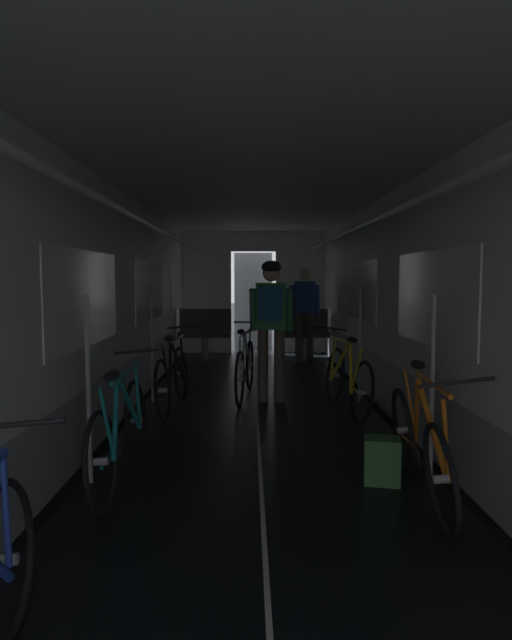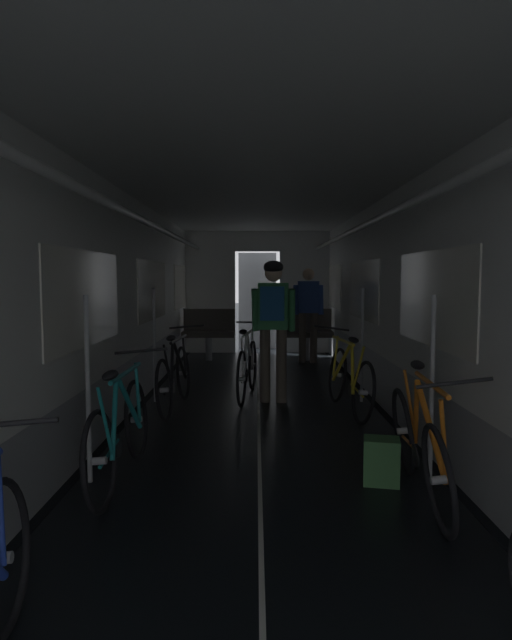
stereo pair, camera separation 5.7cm
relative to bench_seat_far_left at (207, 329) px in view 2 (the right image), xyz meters
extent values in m
cube|color=black|center=(-0.51, -4.82, -0.56)|extent=(0.08, 11.50, 0.01)
cube|color=black|center=(2.31, -4.82, -0.56)|extent=(0.08, 11.50, 0.01)
cube|color=beige|center=(0.90, -4.82, -0.56)|extent=(0.03, 11.27, 0.00)
cube|color=#9EA0A5|center=(-0.61, -4.82, -0.27)|extent=(0.12, 11.50, 0.60)
cube|color=white|center=(-0.61, -4.82, 0.96)|extent=(0.12, 11.50, 1.85)
cube|color=white|center=(-0.54, -5.40, 0.78)|extent=(0.02, 1.90, 0.80)
cube|color=white|center=(-0.54, -2.52, 0.78)|extent=(0.02, 1.90, 0.80)
cube|color=white|center=(-0.54, 0.35, 0.78)|extent=(0.02, 1.90, 0.80)
cube|color=yellow|center=(-0.54, -5.11, 0.78)|extent=(0.01, 0.20, 0.28)
cylinder|color=white|center=(-0.27, -4.82, 1.53)|extent=(0.07, 11.04, 0.07)
cylinder|color=#B7BABF|center=(-0.37, -5.97, 0.13)|extent=(0.04, 0.04, 1.40)
cylinder|color=#B7BABF|center=(-0.37, -3.37, 0.13)|extent=(0.04, 0.04, 1.40)
cube|color=#9EA0A5|center=(2.41, -4.82, -0.27)|extent=(0.12, 11.50, 0.60)
cube|color=white|center=(2.41, -4.82, 0.96)|extent=(0.12, 11.50, 1.85)
cube|color=white|center=(2.35, -5.40, 0.78)|extent=(0.02, 1.90, 0.80)
cube|color=white|center=(2.35, -2.52, 0.78)|extent=(0.02, 1.90, 0.80)
cube|color=white|center=(2.35, 0.35, 0.78)|extent=(0.02, 1.90, 0.80)
cube|color=yellow|center=(2.35, -5.13, 0.78)|extent=(0.01, 0.20, 0.28)
cylinder|color=white|center=(2.07, -4.82, 1.53)|extent=(0.07, 11.04, 0.07)
cylinder|color=#B7BABF|center=(2.17, -5.97, 0.13)|extent=(0.04, 0.04, 1.40)
cylinder|color=#B7BABF|center=(2.17, -3.37, 0.13)|extent=(0.04, 0.04, 1.40)
cube|color=white|center=(-0.05, 0.99, 0.66)|extent=(1.00, 0.12, 2.45)
cube|color=white|center=(1.85, 0.99, 0.66)|extent=(1.00, 0.12, 2.45)
cube|color=white|center=(0.90, 0.99, 1.68)|extent=(0.90, 0.12, 0.40)
cube|color=#4C4F54|center=(0.90, 1.69, 0.46)|extent=(0.81, 0.04, 2.05)
cube|color=silver|center=(0.90, -4.82, 1.94)|extent=(3.14, 11.62, 0.12)
cylinder|color=gray|center=(0.00, -0.07, -0.35)|extent=(0.12, 0.12, 0.44)
cube|color=#47423D|center=(0.00, -0.07, -0.08)|extent=(0.96, 0.44, 0.10)
cube|color=#47423D|center=(0.00, 0.12, 0.17)|extent=(0.96, 0.08, 0.40)
torus|color=gray|center=(-0.43, 0.15, 0.37)|extent=(0.14, 0.14, 0.02)
cylinder|color=gray|center=(1.80, -0.07, -0.35)|extent=(0.12, 0.12, 0.44)
cube|color=#47423D|center=(1.80, -0.07, -0.08)|extent=(0.96, 0.44, 0.10)
cube|color=#47423D|center=(1.80, 0.12, 0.17)|extent=(0.96, 0.08, 0.40)
torus|color=gray|center=(1.37, 0.15, 0.37)|extent=(0.14, 0.14, 0.02)
torus|color=black|center=(1.99, -4.39, -0.24)|extent=(0.20, 0.68, 0.67)
cylinder|color=#B2B2B7|center=(1.99, -4.39, -0.24)|extent=(0.10, 0.06, 0.06)
torus|color=black|center=(1.87, -3.38, -0.24)|extent=(0.20, 0.68, 0.67)
cylinder|color=#B2B2B7|center=(1.87, -3.38, -0.24)|extent=(0.10, 0.06, 0.06)
cylinder|color=yellow|center=(1.88, -3.69, -0.02)|extent=(0.17, 0.53, 0.56)
cylinder|color=yellow|center=(1.93, -4.10, -0.02)|extent=(0.08, 0.35, 0.55)
cylinder|color=yellow|center=(1.86, -3.85, 0.24)|extent=(0.13, 0.82, 0.04)
cylinder|color=yellow|center=(1.95, -4.32, 0.00)|extent=(0.11, 0.16, 0.49)
cylinder|color=yellow|center=(1.97, -4.17, -0.26)|extent=(0.07, 0.45, 0.07)
cylinder|color=yellow|center=(1.84, -3.41, 0.00)|extent=(0.09, 0.10, 0.49)
cylinder|color=black|center=(1.94, -3.94, -0.28)|extent=(0.05, 0.17, 0.17)
ellipsoid|color=black|center=(1.90, -4.28, 0.30)|extent=(0.12, 0.25, 0.07)
cylinder|color=black|center=(1.79, -3.40, 0.34)|extent=(0.44, 0.07, 0.08)
torus|color=black|center=(-0.15, -6.47, -0.23)|extent=(0.10, 0.67, 0.67)
cylinder|color=#B2B2B7|center=(-0.15, -6.47, -0.23)|extent=(0.09, 0.05, 0.06)
torus|color=black|center=(-0.13, -5.45, -0.23)|extent=(0.10, 0.67, 0.67)
cylinder|color=#B2B2B7|center=(-0.13, -5.45, -0.23)|extent=(0.09, 0.05, 0.06)
cylinder|color=teal|center=(-0.12, -5.76, -0.01)|extent=(0.09, 0.54, 0.56)
cylinder|color=teal|center=(-0.12, -6.17, -0.01)|extent=(0.08, 0.34, 0.55)
cylinder|color=teal|center=(-0.10, -5.92, 0.25)|extent=(0.05, 0.82, 0.04)
cylinder|color=teal|center=(-0.12, -6.40, 0.01)|extent=(0.07, 0.16, 0.49)
cylinder|color=teal|center=(-0.14, -6.24, -0.26)|extent=(0.03, 0.45, 0.07)
cylinder|color=teal|center=(-0.11, -5.48, 0.01)|extent=(0.07, 0.09, 0.49)
cylinder|color=black|center=(-0.14, -6.02, -0.28)|extent=(0.03, 0.17, 0.17)
ellipsoid|color=black|center=(-0.10, -6.35, 0.31)|extent=(0.10, 0.24, 0.07)
cylinder|color=black|center=(-0.08, -5.46, 0.35)|extent=(0.44, 0.03, 0.06)
torus|color=black|center=(-0.10, -4.27, -0.23)|extent=(0.14, 0.67, 0.67)
cylinder|color=#B2B2B7|center=(-0.10, -4.27, -0.23)|extent=(0.10, 0.06, 0.06)
torus|color=black|center=(-0.04, -3.25, -0.23)|extent=(0.14, 0.67, 0.67)
cylinder|color=#B2B2B7|center=(-0.04, -3.25, -0.23)|extent=(0.10, 0.06, 0.06)
cylinder|color=black|center=(-0.04, -3.57, -0.02)|extent=(0.12, 0.54, 0.56)
cylinder|color=black|center=(-0.06, -3.97, -0.02)|extent=(0.07, 0.35, 0.55)
cylinder|color=black|center=(-0.02, -3.72, 0.25)|extent=(0.09, 0.82, 0.04)
cylinder|color=black|center=(-0.07, -4.20, 0.01)|extent=(0.08, 0.16, 0.49)
cylinder|color=black|center=(-0.09, -4.04, -0.26)|extent=(0.05, 0.45, 0.07)
cylinder|color=black|center=(-0.02, -3.28, 0.01)|extent=(0.07, 0.09, 0.49)
cylinder|color=black|center=(-0.08, -3.82, -0.28)|extent=(0.04, 0.17, 0.17)
ellipsoid|color=black|center=(-0.04, -4.15, 0.31)|extent=(0.11, 0.25, 0.07)
cylinder|color=black|center=(0.02, -3.26, 0.35)|extent=(0.44, 0.05, 0.06)
torus|color=black|center=(2.02, -5.78, -0.24)|extent=(0.17, 0.68, 0.67)
cylinder|color=#B2B2B7|center=(2.02, -5.78, -0.24)|extent=(0.10, 0.06, 0.06)
torus|color=black|center=(1.95, -6.80, -0.24)|extent=(0.17, 0.68, 0.67)
cylinder|color=#B2B2B7|center=(1.95, -6.80, -0.24)|extent=(0.10, 0.06, 0.06)
cylinder|color=orange|center=(2.00, -6.48, -0.02)|extent=(0.08, 0.54, 0.56)
cylinder|color=orange|center=(2.03, -6.08, -0.02)|extent=(0.12, 0.34, 0.55)
cylinder|color=orange|center=(2.05, -6.33, 0.25)|extent=(0.09, 0.82, 0.04)
cylinder|color=orange|center=(2.05, -5.85, 0.01)|extent=(0.08, 0.17, 0.49)
cylinder|color=orange|center=(2.00, -6.00, -0.26)|extent=(0.06, 0.45, 0.07)
cylinder|color=orange|center=(1.99, -6.77, 0.01)|extent=(0.10, 0.09, 0.49)
cylinder|color=black|center=(1.99, -6.23, -0.28)|extent=(0.05, 0.17, 0.17)
ellipsoid|color=black|center=(2.08, -5.90, 0.31)|extent=(0.11, 0.25, 0.07)
cylinder|color=black|center=(2.03, -6.79, 0.34)|extent=(0.44, 0.05, 0.08)
cylinder|color=black|center=(-0.17, -7.69, 0.35)|extent=(0.44, 0.07, 0.05)
cylinder|color=brown|center=(0.98, -3.38, -0.12)|extent=(0.13, 0.13, 0.90)
cylinder|color=brown|center=(1.18, -3.40, -0.12)|extent=(0.13, 0.13, 0.90)
cube|color=#337F47|center=(1.08, -3.39, 0.61)|extent=(0.38, 0.25, 0.56)
cylinder|color=#337F47|center=(0.87, -3.35, 0.56)|extent=(0.11, 0.20, 0.53)
cylinder|color=#337F47|center=(1.31, -3.39, 0.56)|extent=(0.11, 0.20, 0.53)
sphere|color=beige|center=(1.08, -3.39, 1.01)|extent=(0.21, 0.21, 0.21)
ellipsoid|color=black|center=(1.08, -3.39, 1.08)|extent=(0.27, 0.30, 0.16)
cube|color=#1E5693|center=(1.07, -3.56, 0.65)|extent=(0.29, 0.19, 0.40)
torus|color=black|center=(0.70, -3.64, -0.23)|extent=(0.12, 0.67, 0.67)
cylinder|color=#B2B2B7|center=(0.70, -3.64, -0.23)|extent=(0.10, 0.06, 0.05)
torus|color=black|center=(0.83, -2.63, -0.23)|extent=(0.12, 0.67, 0.67)
cylinder|color=#B2B2B7|center=(0.83, -2.63, -0.23)|extent=(0.10, 0.06, 0.05)
cylinder|color=silver|center=(0.79, -2.94, -0.01)|extent=(0.11, 0.54, 0.56)
cylinder|color=silver|center=(0.74, -3.35, -0.01)|extent=(0.08, 0.34, 0.55)
cylinder|color=silver|center=(0.77, -3.10, 0.25)|extent=(0.13, 0.82, 0.03)
cylinder|color=silver|center=(0.71, -3.57, 0.01)|extent=(0.04, 0.16, 0.49)
cylinder|color=silver|center=(0.73, -3.42, -0.26)|extent=(0.08, 0.45, 0.07)
cylinder|color=silver|center=(0.82, -2.66, 0.01)|extent=(0.04, 0.09, 0.49)
cylinder|color=black|center=(0.76, -3.20, -0.28)|extent=(0.03, 0.17, 0.17)
ellipsoid|color=black|center=(0.72, -3.53, 0.31)|extent=(0.12, 0.25, 0.06)
cylinder|color=black|center=(0.83, -2.64, 0.35)|extent=(0.44, 0.08, 0.02)
cylinder|color=brown|center=(1.90, -0.37, -0.12)|extent=(0.13, 0.13, 0.90)
cylinder|color=brown|center=(1.70, -0.37, -0.12)|extent=(0.13, 0.13, 0.90)
cube|color=#2D4C99|center=(1.80, -0.37, 0.61)|extent=(0.36, 0.22, 0.56)
cylinder|color=#2D4C99|center=(2.02, -0.39, 0.56)|extent=(0.09, 0.20, 0.53)
cylinder|color=#2D4C99|center=(1.58, -0.39, 0.56)|extent=(0.09, 0.20, 0.53)
sphere|color=beige|center=(1.80, -0.37, 1.01)|extent=(0.21, 0.21, 0.21)
cube|color=#3D703D|center=(1.80, -6.01, -0.40)|extent=(0.29, 0.25, 0.34)
camera|label=1|loc=(0.82, -9.87, 0.96)|focal=30.09mm
camera|label=2|loc=(0.87, -9.87, 0.96)|focal=30.09mm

